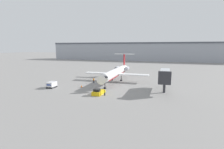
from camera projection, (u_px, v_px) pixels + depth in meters
name	position (u px, v px, depth m)	size (l,w,h in m)	color
ground_plane	(96.00, 95.00, 45.15)	(600.00, 600.00, 0.00)	gray
terminal_building	(147.00, 52.00, 157.00)	(180.00, 16.80, 16.29)	#9EA3AD
airplane_main	(116.00, 72.00, 63.13)	(23.45, 30.11, 9.38)	white
pushback_tug	(98.00, 92.00, 45.65)	(2.25, 3.85, 1.69)	yellow
luggage_cart	(52.00, 85.00, 53.12)	(2.06, 2.85, 1.84)	#232326
worker_near_tug	(105.00, 92.00, 44.64)	(0.40, 0.24, 1.67)	#232838
worker_by_wing	(94.00, 80.00, 60.63)	(0.40, 0.24, 1.70)	#232838
traffic_cone_left	(81.00, 86.00, 53.75)	(0.64, 0.64, 0.76)	black
jet_bridge	(165.00, 75.00, 48.75)	(3.20, 10.88, 6.19)	#2D2D33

